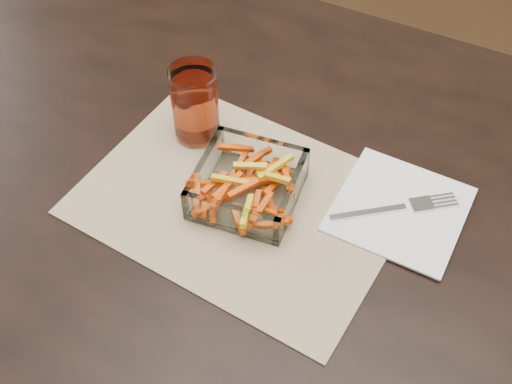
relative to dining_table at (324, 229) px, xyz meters
The scene contains 6 objects.
dining_table is the anchor object (origin of this frame).
placemat 0.16m from the dining_table, 147.22° to the right, with size 0.45×0.33×0.00m, color tan.
glass_bowl 0.17m from the dining_table, 149.82° to the right, with size 0.16×0.16×0.06m.
tumbler 0.28m from the dining_table, behind, with size 0.07×0.07×0.13m.
napkin 0.14m from the dining_table, ahead, with size 0.18×0.18×0.00m, color white.
fork 0.14m from the dining_table, ahead, with size 0.16×0.13×0.00m.
Camera 1 is at (0.18, -0.59, 1.48)m, focal length 45.00 mm.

